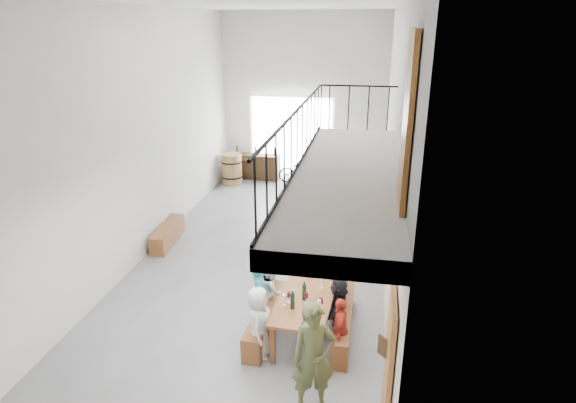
% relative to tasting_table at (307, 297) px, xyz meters
% --- Properties ---
extents(floor, '(12.00, 12.00, 0.00)m').
position_rel_tasting_table_xyz_m(floor, '(-1.40, 2.86, -0.71)').
color(floor, slate).
rests_on(floor, ground).
extents(room_walls, '(12.00, 12.00, 12.00)m').
position_rel_tasting_table_xyz_m(room_walls, '(-1.40, 2.86, 2.85)').
color(room_walls, white).
rests_on(room_walls, ground).
extents(gateway_portal, '(2.80, 0.08, 2.80)m').
position_rel_tasting_table_xyz_m(gateway_portal, '(-1.80, 8.80, 0.69)').
color(gateway_portal, white).
rests_on(gateway_portal, ground).
extents(right_wall_decor, '(0.07, 8.28, 5.07)m').
position_rel_tasting_table_xyz_m(right_wall_decor, '(1.30, 0.99, 1.04)').
color(right_wall_decor, '#B06E2C').
rests_on(right_wall_decor, ground).
extents(balcony, '(1.52, 5.62, 4.00)m').
position_rel_tasting_table_xyz_m(balcony, '(0.58, -0.27, 2.26)').
color(balcony, white).
rests_on(balcony, ground).
extents(tasting_table, '(1.01, 2.22, 0.79)m').
position_rel_tasting_table_xyz_m(tasting_table, '(0.00, 0.00, 0.00)').
color(tasting_table, brown).
rests_on(tasting_table, ground).
extents(bench_inner, '(0.42, 1.98, 0.45)m').
position_rel_tasting_table_xyz_m(bench_inner, '(-0.71, -0.07, -0.48)').
color(bench_inner, brown).
rests_on(bench_inner, ground).
extents(bench_wall, '(0.28, 2.09, 0.48)m').
position_rel_tasting_table_xyz_m(bench_wall, '(0.63, 0.09, -0.47)').
color(bench_wall, brown).
rests_on(bench_wall, ground).
extents(tableware, '(0.67, 1.18, 0.35)m').
position_rel_tasting_table_xyz_m(tableware, '(-0.04, -0.20, 0.22)').
color(tableware, black).
rests_on(tableware, tasting_table).
extents(side_bench, '(0.46, 1.62, 0.45)m').
position_rel_tasting_table_xyz_m(side_bench, '(-3.90, 3.03, -0.48)').
color(side_bench, brown).
rests_on(side_bench, ground).
extents(oak_barrel, '(0.70, 0.70, 1.03)m').
position_rel_tasting_table_xyz_m(oak_barrel, '(-3.66, 7.81, -0.19)').
color(oak_barrel, olive).
rests_on(oak_barrel, ground).
extents(serving_counter, '(1.64, 0.51, 0.86)m').
position_rel_tasting_table_xyz_m(serving_counter, '(-2.99, 8.51, -0.28)').
color(serving_counter, '#322212').
rests_on(serving_counter, ground).
extents(counter_bottles, '(1.38, 0.08, 0.28)m').
position_rel_tasting_table_xyz_m(counter_bottles, '(-2.99, 8.48, 0.29)').
color(counter_bottles, black).
rests_on(counter_bottles, serving_counter).
extents(guest_left_a, '(0.44, 0.63, 1.24)m').
position_rel_tasting_table_xyz_m(guest_left_a, '(-0.68, -0.75, -0.09)').
color(guest_left_a, silver).
rests_on(guest_left_a, ground).
extents(guest_left_b, '(0.43, 0.55, 1.33)m').
position_rel_tasting_table_xyz_m(guest_left_b, '(-0.82, -0.09, -0.04)').
color(guest_left_b, teal).
rests_on(guest_left_b, ground).
extents(guest_left_c, '(0.57, 0.65, 1.12)m').
position_rel_tasting_table_xyz_m(guest_left_c, '(-0.72, 0.33, -0.15)').
color(guest_left_c, silver).
rests_on(guest_left_c, ground).
extents(guest_left_d, '(0.62, 0.82, 1.12)m').
position_rel_tasting_table_xyz_m(guest_left_d, '(-0.82, 0.99, -0.14)').
color(guest_left_d, teal).
rests_on(guest_left_d, ground).
extents(guest_right_a, '(0.28, 0.64, 1.07)m').
position_rel_tasting_table_xyz_m(guest_right_a, '(0.61, -0.55, -0.17)').
color(guest_right_a, red).
rests_on(guest_right_a, ground).
extents(guest_right_b, '(0.35, 1.00, 1.07)m').
position_rel_tasting_table_xyz_m(guest_right_b, '(0.53, 0.09, -0.17)').
color(guest_right_b, black).
rests_on(guest_right_b, ground).
extents(guest_right_c, '(0.49, 0.64, 1.17)m').
position_rel_tasting_table_xyz_m(guest_right_c, '(0.53, 0.71, -0.12)').
color(guest_right_c, silver).
rests_on(guest_right_c, ground).
extents(host_standing, '(0.70, 0.57, 1.67)m').
position_rel_tasting_table_xyz_m(host_standing, '(0.33, -1.74, 0.13)').
color(host_standing, '#4E5530').
rests_on(host_standing, ground).
extents(potted_plant, '(0.37, 0.33, 0.38)m').
position_rel_tasting_table_xyz_m(potted_plant, '(1.05, 3.15, -0.52)').
color(potted_plant, '#215120').
rests_on(potted_plant, ground).
extents(bicycle_near, '(1.66, 1.02, 0.83)m').
position_rel_tasting_table_xyz_m(bicycle_near, '(-1.38, 8.42, -0.29)').
color(bicycle_near, black).
rests_on(bicycle_near, ground).
extents(bicycle_far, '(1.63, 0.64, 0.95)m').
position_rel_tasting_table_xyz_m(bicycle_far, '(-0.72, 8.10, -0.23)').
color(bicycle_far, black).
rests_on(bicycle_far, ground).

